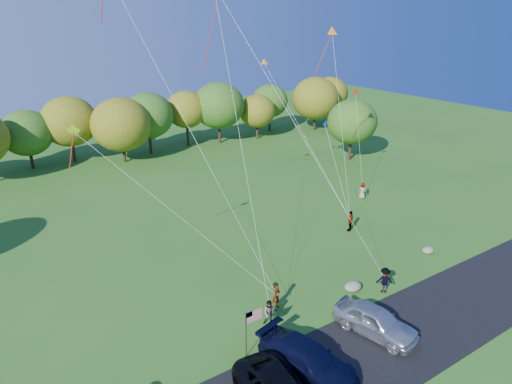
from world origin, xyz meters
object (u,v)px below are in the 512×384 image
Objects in this scene: minivan_silver at (375,321)px; flyer_b at (270,313)px; flyer_a at (276,296)px; flyer_c at (385,280)px; flyer_d at (350,221)px; minivan_navy at (308,359)px; flyer_e at (362,191)px.

minivan_silver is 3.08× the size of flyer_b.
flyer_a is 1.05× the size of flyer_c.
flyer_a reaches higher than flyer_d.
minivan_navy is at bearing 11.52° from flyer_d.
minivan_silver is 5.93m from flyer_b.
flyer_c is (3.66, 2.61, -0.01)m from minivan_silver.
flyer_a is 1.18× the size of flyer_b.
minivan_silver is (5.07, 0.25, 0.03)m from minivan_navy.
flyer_e reaches higher than flyer_b.
minivan_silver is 2.76× the size of flyer_c.
minivan_navy reaches higher than flyer_b.
minivan_silver is 2.62× the size of flyer_a.
minivan_silver reaches higher than flyer_b.
flyer_c is 16.30m from flyer_e.
flyer_a reaches higher than minivan_silver.
minivan_navy is 9.18m from flyer_c.
flyer_b is at bearing -0.23° from flyer_d.
flyer_d is (4.57, 7.77, 0.01)m from flyer_c.
flyer_d reaches higher than minivan_silver.
flyer_c is at bearing 30.08° from flyer_b.
flyer_e is at bearing 70.02° from flyer_b.
flyer_c is (8.07, -1.36, 0.09)m from flyer_b.
flyer_e is (6.08, 4.56, -0.09)m from flyer_d.
flyer_b is 0.88× the size of flyer_d.
flyer_c is 0.98× the size of flyer_d.
minivan_silver is 20.69m from flyer_e.
flyer_a is at bearing 109.67° from minivan_silver.
flyer_e is at bearing 33.02° from minivan_silver.
flyer_c is at bearing 32.41° from flyer_d.
flyer_b is at bearing 67.36° from minivan_navy.
flyer_c is at bearing 4.37° from minivan_navy.
flyer_e is at bearing 24.32° from minivan_navy.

